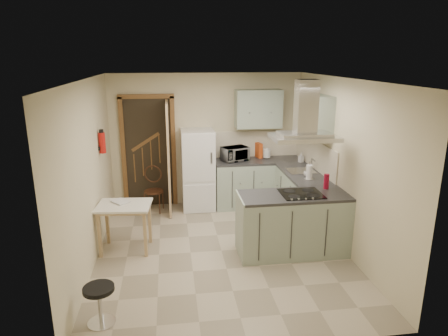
{
  "coord_description": "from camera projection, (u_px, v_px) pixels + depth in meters",
  "views": [
    {
      "loc": [
        -0.7,
        -5.34,
        2.8
      ],
      "look_at": [
        0.1,
        0.45,
        1.15
      ],
      "focal_mm": 32.0,
      "sensor_mm": 36.0,
      "label": 1
    }
  ],
  "objects": [
    {
      "name": "red_bottle",
      "position": [
        326.0,
        181.0,
        5.88
      ],
      "size": [
        0.08,
        0.08,
        0.22
      ],
      "primitive_type": "cylinder",
      "rotation": [
        0.0,
        0.0,
        0.09
      ],
      "color": "#A30E2C",
      "rests_on": "peninsula"
    },
    {
      "name": "bentwood_chair",
      "position": [
        154.0,
        191.0,
        7.36
      ],
      "size": [
        0.41,
        0.41,
        0.77
      ],
      "primitive_type": "cube",
      "rotation": [
        0.0,
        0.0,
        -0.22
      ],
      "color": "#4E281A",
      "rests_on": "floor"
    },
    {
      "name": "cereal_box",
      "position": [
        259.0,
        150.0,
        7.68
      ],
      "size": [
        0.11,
        0.2,
        0.28
      ],
      "primitive_type": "cube",
      "rotation": [
        0.0,
        0.0,
        0.21
      ],
      "color": "#CA4917",
      "rests_on": "counter_back"
    },
    {
      "name": "soap_bottle",
      "position": [
        301.0,
        157.0,
        7.35
      ],
      "size": [
        0.11,
        0.11,
        0.18
      ],
      "primitive_type": "imported",
      "rotation": [
        0.0,
        0.0,
        0.39
      ],
      "color": "#ACACB8",
      "rests_on": "counter_right"
    },
    {
      "name": "right_wall",
      "position": [
        343.0,
        165.0,
        5.84
      ],
      "size": [
        0.0,
        4.2,
        4.2
      ],
      "primitive_type": "plane",
      "rotation": [
        1.57,
        0.0,
        -1.57
      ],
      "color": "beige",
      "rests_on": "floor"
    },
    {
      "name": "fridge",
      "position": [
        198.0,
        170.0,
        7.43
      ],
      "size": [
        0.6,
        0.6,
        1.5
      ],
      "primitive_type": "cube",
      "color": "white",
      "rests_on": "floor"
    },
    {
      "name": "hob",
      "position": [
        301.0,
        194.0,
        5.67
      ],
      "size": [
        0.58,
        0.5,
        0.01
      ],
      "primitive_type": "cube",
      "color": "black",
      "rests_on": "peninsula"
    },
    {
      "name": "sink",
      "position": [
        301.0,
        171.0,
        6.8
      ],
      "size": [
        0.45,
        0.4,
        0.01
      ],
      "primitive_type": "cube",
      "color": "silver",
      "rests_on": "counter_right"
    },
    {
      "name": "left_wall",
      "position": [
        89.0,
        175.0,
        5.36
      ],
      "size": [
        0.0,
        4.2,
        4.2
      ],
      "primitive_type": "plane",
      "rotation": [
        1.57,
        0.0,
        1.57
      ],
      "color": "beige",
      "rests_on": "floor"
    },
    {
      "name": "ceiling",
      "position": [
        221.0,
        79.0,
        5.26
      ],
      "size": [
        4.2,
        4.2,
        0.0
      ],
      "primitive_type": "plane",
      "rotation": [
        3.14,
        0.0,
        0.0
      ],
      "color": "silver",
      "rests_on": "back_wall"
    },
    {
      "name": "floor",
      "position": [
        221.0,
        251.0,
        5.94
      ],
      "size": [
        4.2,
        4.2,
        0.0
      ],
      "primitive_type": "plane",
      "color": "#B4A58C",
      "rests_on": "ground"
    },
    {
      "name": "microwave",
      "position": [
        235.0,
        154.0,
        7.46
      ],
      "size": [
        0.56,
        0.47,
        0.26
      ],
      "primitive_type": "imported",
      "rotation": [
        0.0,
        0.0,
        0.38
      ],
      "color": "black",
      "rests_on": "counter_back"
    },
    {
      "name": "counter_right",
      "position": [
        297.0,
        193.0,
        7.09
      ],
      "size": [
        0.6,
        1.95,
        0.9
      ],
      "primitive_type": "cube",
      "color": "#9EB2A0",
      "rests_on": "floor"
    },
    {
      "name": "cup",
      "position": [
        307.0,
        174.0,
        6.51
      ],
      "size": [
        0.14,
        0.14,
        0.09
      ],
      "primitive_type": "imported",
      "rotation": [
        0.0,
        0.0,
        -0.35
      ],
      "color": "white",
      "rests_on": "counter_right"
    },
    {
      "name": "splashback",
      "position": [
        256.0,
        144.0,
        7.75
      ],
      "size": [
        1.68,
        0.02,
        0.5
      ],
      "primitive_type": "cube",
      "color": "beige",
      "rests_on": "counter_back"
    },
    {
      "name": "wall_cabinet_right",
      "position": [
        314.0,
        116.0,
        6.47
      ],
      "size": [
        0.35,
        0.9,
        0.7
      ],
      "primitive_type": "cube",
      "color": "#9EB2A0",
      "rests_on": "right_wall"
    },
    {
      "name": "doorway",
      "position": [
        149.0,
        152.0,
        7.48
      ],
      "size": [
        1.1,
        0.12,
        2.1
      ],
      "primitive_type": "cube",
      "color": "brown",
      "rests_on": "floor"
    },
    {
      "name": "stool",
      "position": [
        100.0,
        305.0,
        4.28
      ],
      "size": [
        0.36,
        0.36,
        0.44
      ],
      "primitive_type": "cylinder",
      "rotation": [
        0.0,
        0.0,
        0.1
      ],
      "color": "black",
      "rests_on": "floor"
    },
    {
      "name": "back_wall",
      "position": [
        207.0,
        140.0,
        7.61
      ],
      "size": [
        3.6,
        0.0,
        3.6
      ],
      "primitive_type": "plane",
      "rotation": [
        1.57,
        0.0,
        0.0
      ],
      "color": "beige",
      "rests_on": "floor"
    },
    {
      "name": "fire_extinguisher",
      "position": [
        102.0,
        143.0,
        6.16
      ],
      "size": [
        0.1,
        0.1,
        0.32
      ],
      "primitive_type": "cylinder",
      "color": "#B2140F",
      "rests_on": "left_wall"
    },
    {
      "name": "peninsula",
      "position": [
        293.0,
        224.0,
        5.79
      ],
      "size": [
        1.55,
        0.65,
        0.9
      ],
      "primitive_type": "cube",
      "color": "#9EB2A0",
      "rests_on": "floor"
    },
    {
      "name": "kettle",
      "position": [
        267.0,
        153.0,
        7.63
      ],
      "size": [
        0.18,
        0.18,
        0.2
      ],
      "primitive_type": "cylinder",
      "rotation": [
        0.0,
        0.0,
        0.36
      ],
      "color": "silver",
      "rests_on": "counter_back"
    },
    {
      "name": "extractor_hood",
      "position": [
        304.0,
        138.0,
        5.45
      ],
      "size": [
        0.9,
        0.55,
        0.1
      ],
      "primitive_type": "cube",
      "color": "silver",
      "rests_on": "ceiling"
    },
    {
      "name": "drop_leaf_table",
      "position": [
        126.0,
        227.0,
        5.88
      ],
      "size": [
        0.82,
        0.65,
        0.72
      ],
      "primitive_type": "cube",
      "rotation": [
        0.0,
        0.0,
        -0.1
      ],
      "color": "tan",
      "rests_on": "floor"
    },
    {
      "name": "paper_towel",
      "position": [
        309.0,
        172.0,
        6.32
      ],
      "size": [
        0.11,
        0.11,
        0.25
      ],
      "primitive_type": "cylinder",
      "rotation": [
        0.0,
        0.0,
        -0.13
      ],
      "color": "silver",
      "rests_on": "counter_right"
    },
    {
      "name": "book",
      "position": [
        115.0,
        200.0,
        5.79
      ],
      "size": [
        0.31,
        0.31,
        0.11
      ],
      "primitive_type": "imported",
      "rotation": [
        0.0,
        0.0,
        0.7
      ],
      "color": "#A8384E",
      "rests_on": "drop_leaf_table"
    },
    {
      "name": "counter_back",
      "position": [
        243.0,
        183.0,
        7.62
      ],
      "size": [
        1.08,
        0.6,
        0.9
      ],
      "primitive_type": "cube",
      "color": "#9EB2A0",
      "rests_on": "floor"
    },
    {
      "name": "wall_cabinet_back",
      "position": [
        258.0,
        109.0,
        7.4
      ],
      "size": [
        0.85,
        0.35,
        0.7
      ],
      "primitive_type": "cube",
      "color": "#9EB2A0",
      "rests_on": "back_wall"
    }
  ]
}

